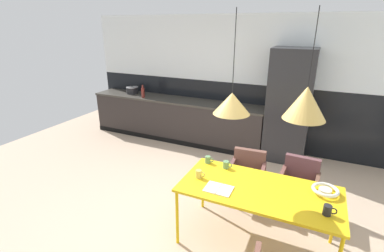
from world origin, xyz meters
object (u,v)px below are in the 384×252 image
at_px(bottle_wine_green, 143,92).
at_px(pendant_lamp_over_table_far, 306,103).
at_px(pendant_lamp_over_table_near, 232,103).
at_px(armchair_far_side, 248,169).
at_px(armchair_corner_seat, 300,178).
at_px(fruit_bowl, 325,190).
at_px(cooking_pot, 132,90).
at_px(refrigerator_column, 289,106).
at_px(mug_glass_clear, 226,165).
at_px(bottle_vinegar_dark, 143,92).
at_px(mug_tall_blue, 208,160).
at_px(open_book, 219,189).
at_px(mug_wide_latte, 328,210).
at_px(mug_dark_espresso, 199,174).
at_px(dining_table, 259,192).

relative_size(bottle_wine_green, pendant_lamp_over_table_far, 0.26).
xyz_separation_m(pendant_lamp_over_table_near, pendant_lamp_over_table_far, (0.69, 0.06, 0.07)).
height_order(armchair_far_side, armchair_corner_seat, armchair_corner_seat).
bearing_deg(fruit_bowl, bottle_wine_green, 150.07).
bearing_deg(cooking_pot, pendant_lamp_over_table_near, -38.80).
xyz_separation_m(refrigerator_column, pendant_lamp_over_table_far, (0.36, -2.45, 0.72)).
relative_size(mug_glass_clear, pendant_lamp_over_table_far, 0.12).
xyz_separation_m(refrigerator_column, mug_glass_clear, (-0.46, -2.17, -0.24)).
bearing_deg(bottle_vinegar_dark, mug_tall_blue, -40.03).
xyz_separation_m(refrigerator_column, armchair_far_side, (-0.31, -1.60, -0.55)).
relative_size(open_book, mug_wide_latte, 2.37).
height_order(fruit_bowl, cooking_pot, cooking_pot).
bearing_deg(mug_dark_espresso, refrigerator_column, 75.04).
bearing_deg(cooking_pot, armchair_corner_seat, -22.42).
distance_m(open_book, mug_glass_clear, 0.50).
bearing_deg(cooking_pot, mug_glass_clear, -36.09).
xyz_separation_m(fruit_bowl, pendant_lamp_over_table_far, (-0.31, -0.18, 0.96)).
distance_m(mug_wide_latte, pendant_lamp_over_table_near, 1.36).
relative_size(refrigerator_column, open_book, 7.04).
bearing_deg(fruit_bowl, dining_table, -162.93).
distance_m(open_book, cooking_pot, 4.15).
distance_m(dining_table, mug_tall_blue, 0.80).
xyz_separation_m(refrigerator_column, dining_table, (0.02, -2.46, -0.33)).
bearing_deg(pendant_lamp_over_table_far, mug_wide_latte, -30.02).
bearing_deg(bottle_vinegar_dark, armchair_far_side, -27.51).
height_order(cooking_pot, bottle_vinegar_dark, bottle_vinegar_dark).
distance_m(armchair_far_side, fruit_bowl, 1.22).
height_order(mug_tall_blue, pendant_lamp_over_table_near, pendant_lamp_over_table_near).
bearing_deg(pendant_lamp_over_table_near, cooking_pot, 141.20).
distance_m(cooking_pot, bottle_vinegar_dark, 0.51).
distance_m(armchair_far_side, mug_dark_espresso, 1.04).
xyz_separation_m(mug_dark_espresso, pendant_lamp_over_table_far, (1.03, 0.08, 0.96)).
bearing_deg(open_book, mug_dark_espresso, 155.01).
bearing_deg(pendant_lamp_over_table_near, open_book, -108.57).
bearing_deg(pendant_lamp_over_table_far, bottle_wine_green, 145.78).
bearing_deg(bottle_wine_green, mug_dark_espresso, -45.04).
bearing_deg(mug_dark_espresso, dining_table, 5.35).
distance_m(armchair_corner_seat, mug_wide_latte, 1.17).
bearing_deg(pendant_lamp_over_table_far, mug_tall_blue, 164.12).
relative_size(dining_table, armchair_far_side, 2.35).
height_order(mug_tall_blue, mug_glass_clear, same).
xyz_separation_m(fruit_bowl, mug_glass_clear, (-1.13, 0.09, 0.01)).
distance_m(mug_dark_espresso, mug_wide_latte, 1.37).
height_order(mug_dark_espresso, pendant_lamp_over_table_far, pendant_lamp_over_table_far).
xyz_separation_m(mug_tall_blue, bottle_vinegar_dark, (-2.34, 1.96, 0.24)).
relative_size(mug_wide_latte, pendant_lamp_over_table_near, 0.12).
height_order(refrigerator_column, mug_wide_latte, refrigerator_column).
bearing_deg(armchair_far_side, cooking_pot, -31.40).
bearing_deg(pendant_lamp_over_table_near, armchair_far_side, 88.81).
relative_size(refrigerator_column, armchair_corner_seat, 2.78).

